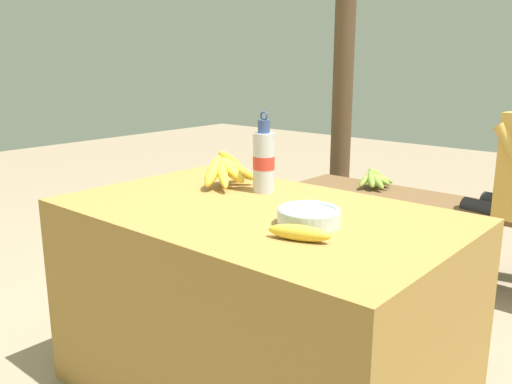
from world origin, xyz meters
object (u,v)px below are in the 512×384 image
object	(u,v)px
water_bottle	(264,161)
loose_banana_front	(299,233)
banana_bunch_green	(375,178)
support_post_near	(344,61)
serving_bowl	(309,215)
banana_bunch_ripe	(227,169)
wooden_bench	(451,214)

from	to	relation	value
water_bottle	loose_banana_front	xyz separation A→B (m)	(0.43, -0.37, -0.10)
banana_bunch_green	support_post_near	bearing A→B (deg)	140.36
serving_bowl	water_bottle	world-z (taller)	water_bottle
banana_bunch_ripe	wooden_bench	distance (m)	1.44
banana_bunch_ripe	serving_bowl	xyz separation A→B (m)	(0.53, -0.20, -0.04)
serving_bowl	support_post_near	bearing A→B (deg)	119.55
banana_bunch_ripe	support_post_near	bearing A→B (deg)	108.12
serving_bowl	wooden_bench	size ratio (longest dim) A/B	0.11
banana_bunch_green	support_post_near	size ratio (longest dim) A/B	0.11
water_bottle	wooden_bench	world-z (taller)	water_bottle
serving_bowl	banana_bunch_ripe	bearing A→B (deg)	159.37
serving_bowl	support_post_near	size ratio (longest dim) A/B	0.08
support_post_near	wooden_bench	bearing A→B (deg)	-23.10
loose_banana_front	support_post_near	bearing A→B (deg)	119.28
water_bottle	loose_banana_front	size ratio (longest dim) A/B	1.63
water_bottle	serving_bowl	bearing A→B (deg)	-32.02
banana_bunch_ripe	support_post_near	xyz separation A→B (m)	(-0.57, 1.73, 0.40)
serving_bowl	support_post_near	world-z (taller)	support_post_near
wooden_bench	support_post_near	bearing A→B (deg)	156.90
banana_bunch_ripe	wooden_bench	bearing A→B (deg)	73.44
banana_bunch_green	support_post_near	world-z (taller)	support_post_near
banana_bunch_ripe	serving_bowl	size ratio (longest dim) A/B	1.51
banana_bunch_ripe	loose_banana_front	size ratio (longest dim) A/B	1.57
banana_bunch_ripe	support_post_near	distance (m)	1.86
banana_bunch_green	loose_banana_front	bearing A→B (deg)	-68.15
loose_banana_front	support_post_near	distance (m)	2.41
banana_bunch_ripe	loose_banana_front	world-z (taller)	banana_bunch_ripe
water_bottle	support_post_near	xyz separation A→B (m)	(-0.73, 1.70, 0.35)
support_post_near	banana_bunch_ripe	bearing A→B (deg)	-71.88
banana_bunch_ripe	banana_bunch_green	xyz separation A→B (m)	(-0.07, 1.32, -0.27)
water_bottle	banana_bunch_green	world-z (taller)	water_bottle
loose_banana_front	wooden_bench	size ratio (longest dim) A/B	0.10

